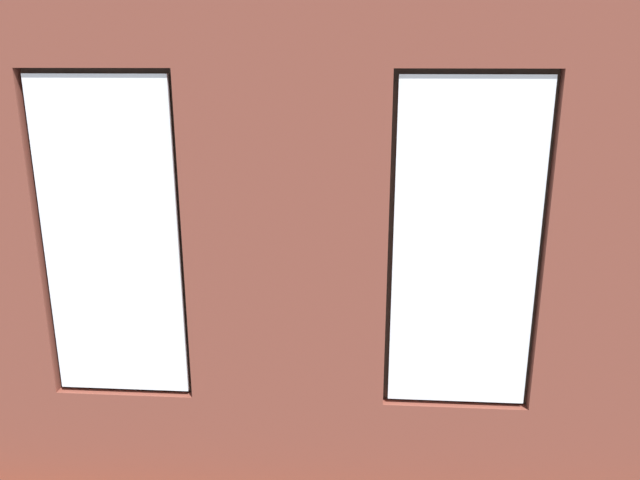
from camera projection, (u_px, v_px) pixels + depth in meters
The scene contains 20 objects.
ground_plane at pixel (318, 327), 6.71m from camera, with size 7.27×6.12×0.10m, color brown.
brick_wall_with_windows at pixel (286, 249), 3.66m from camera, with size 6.67×0.30×3.35m.
couch_by_window at pixel (259, 391), 4.68m from camera, with size 1.85×0.87×0.80m.
couch_left at pixel (594, 325), 5.83m from camera, with size 1.00×1.95×0.80m.
coffee_table at pixel (334, 282), 6.83m from camera, with size 1.52×0.83×0.42m.
cup_ceramic at pixel (334, 274), 6.80m from camera, with size 0.07×0.07×0.08m, color #4C4C51.
candle_jar at pixel (344, 277), 6.67m from camera, with size 0.08×0.08×0.12m, color #B7333D.
table_plant_small at pixel (372, 262), 6.88m from camera, with size 0.16×0.16×0.26m.
remote_silver at pixel (291, 280), 6.72m from camera, with size 0.05×0.17×0.02m, color #B2B2B7.
remote_black at pixel (317, 273), 6.92m from camera, with size 0.05×0.17×0.02m, color black.
media_console at pixel (55, 286), 7.00m from camera, with size 0.91×0.42×0.54m, color black.
tv_flatscreen at pixel (48, 228), 6.81m from camera, with size 1.20×0.20×0.81m.
papasan_chair at pixel (291, 235), 8.35m from camera, with size 1.08×1.08×0.69m.
potted_plant_between_couches at pixel (445, 349), 4.54m from camera, with size 1.06×1.14×1.18m.
potted_plant_beside_window_right at pixel (8, 365), 4.66m from camera, with size 0.69×0.74×1.12m.
potted_plant_corner_near_left at pixel (536, 232), 8.34m from camera, with size 0.73×0.78×1.19m.
potted_plant_mid_room_small at pixel (411, 264), 7.43m from camera, with size 0.30×0.30×0.57m.
potted_plant_foreground_right at pixel (135, 206), 8.57m from camera, with size 1.01×0.86×1.33m.
potted_plant_near_tv at pixel (59, 270), 5.95m from camera, with size 0.84×0.84×1.40m.
potted_plant_by_left_couch at pixel (516, 270), 7.18m from camera, with size 0.41×0.41×0.59m.
Camera 1 is at (-0.44, 6.15, 2.75)m, focal length 35.00 mm.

